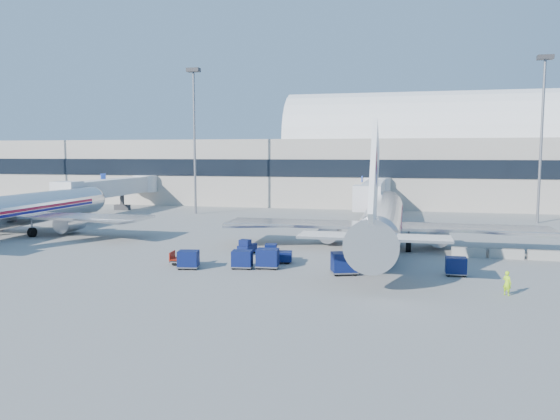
% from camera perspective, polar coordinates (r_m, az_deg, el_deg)
% --- Properties ---
extents(ground, '(260.00, 260.00, 0.00)m').
position_cam_1_polar(ground, '(52.72, -0.59, -4.51)').
color(ground, gray).
rests_on(ground, ground).
extents(terminal, '(170.00, 28.15, 21.00)m').
position_cam_1_polar(terminal, '(109.45, -0.67, 4.89)').
color(terminal, '#B2AA9E').
rests_on(terminal, ground).
extents(airliner_main, '(32.00, 37.26, 12.07)m').
position_cam_1_polar(airliner_main, '(55.35, 10.63, -1.05)').
color(airliner_main, silver).
rests_on(airliner_main, ground).
extents(airliner_mid, '(32.00, 37.26, 12.07)m').
position_cam_1_polar(airliner_mid, '(70.76, -25.74, -0.03)').
color(airliner_mid, silver).
rests_on(airliner_mid, ground).
extents(jetbridge_near, '(4.40, 27.50, 6.25)m').
position_cam_1_polar(jetbridge_near, '(81.53, 9.72, 1.91)').
color(jetbridge_near, silver).
rests_on(jetbridge_near, ground).
extents(jetbridge_mid, '(4.40, 27.50, 6.25)m').
position_cam_1_polar(jetbridge_mid, '(93.77, -16.86, 2.26)').
color(jetbridge_mid, silver).
rests_on(jetbridge_mid, ground).
extents(mast_west, '(2.00, 1.20, 22.60)m').
position_cam_1_polar(mast_west, '(86.74, -8.96, 9.34)').
color(mast_west, slate).
rests_on(mast_west, ground).
extents(mast_east, '(2.00, 1.20, 22.60)m').
position_cam_1_polar(mast_east, '(82.53, 25.75, 9.00)').
color(mast_east, slate).
rests_on(mast_east, ground).
extents(barrier_near, '(3.00, 0.55, 0.90)m').
position_cam_1_polar(barrier_near, '(53.52, 19.08, -4.20)').
color(barrier_near, '#9E9E96').
rests_on(barrier_near, ground).
extents(barrier_mid, '(3.00, 0.55, 0.90)m').
position_cam_1_polar(barrier_mid, '(53.98, 22.57, -4.24)').
color(barrier_mid, '#9E9E96').
rests_on(barrier_mid, ground).
extents(barrier_far, '(3.00, 0.55, 0.90)m').
position_cam_1_polar(barrier_far, '(54.64, 25.99, -4.27)').
color(barrier_far, '#9E9E96').
rests_on(barrier_far, ground).
extents(tug_lead, '(2.71, 1.64, 1.66)m').
position_cam_1_polar(tug_lead, '(47.88, -0.42, -4.66)').
color(tug_lead, '#091243').
rests_on(tug_lead, ground).
extents(tug_right, '(2.32, 2.34, 1.43)m').
position_cam_1_polar(tug_right, '(47.38, 9.80, -4.99)').
color(tug_right, '#091243').
rests_on(tug_right, ground).
extents(tug_left, '(1.45, 2.36, 1.44)m').
position_cam_1_polar(tug_left, '(52.20, -3.49, -3.90)').
color(tug_left, '#091243').
rests_on(tug_left, ground).
extents(cart_train_a, '(1.96, 1.54, 1.66)m').
position_cam_1_polar(cart_train_a, '(45.57, -1.30, -5.05)').
color(cart_train_a, '#091243').
rests_on(cart_train_a, ground).
extents(cart_train_b, '(1.85, 1.48, 1.53)m').
position_cam_1_polar(cart_train_b, '(45.66, -3.97, -5.13)').
color(cart_train_b, '#091243').
rests_on(cart_train_b, ground).
extents(cart_train_c, '(1.92, 1.58, 1.53)m').
position_cam_1_polar(cart_train_c, '(46.10, -9.55, -5.09)').
color(cart_train_c, '#091243').
rests_on(cart_train_c, ground).
extents(cart_solo_near, '(2.41, 2.12, 1.77)m').
position_cam_1_polar(cart_solo_near, '(43.62, 6.72, -5.51)').
color(cart_solo_near, '#091243').
rests_on(cart_solo_near, ground).
extents(cart_solo_far, '(1.66, 1.26, 1.46)m').
position_cam_1_polar(cart_solo_far, '(45.16, 17.91, -5.58)').
color(cart_solo_far, '#091243').
rests_on(cart_solo_far, ground).
extents(cart_open_red, '(2.20, 1.63, 0.56)m').
position_cam_1_polar(cart_open_red, '(47.92, -10.03, -5.18)').
color(cart_open_red, slate).
rests_on(cart_open_red, ground).
extents(ramp_worker, '(0.72, 0.71, 1.68)m').
position_cam_1_polar(ramp_worker, '(40.23, 22.63, -7.07)').
color(ramp_worker, '#93D616').
rests_on(ramp_worker, ground).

